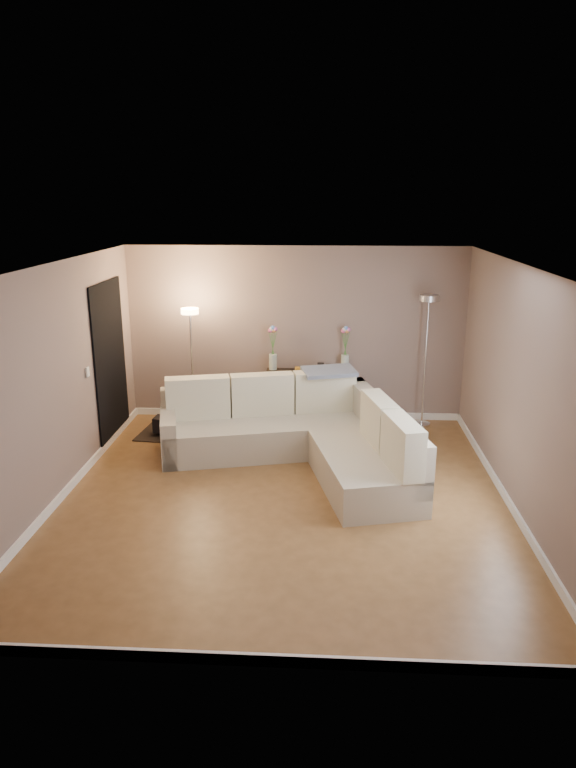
# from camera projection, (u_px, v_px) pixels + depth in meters

# --- Properties ---
(floor) EXTENTS (5.00, 5.50, 0.01)m
(floor) POSITION_uv_depth(u_px,v_px,m) (284.00, 497.00, 7.28)
(floor) COLOR brown
(floor) RESTS_ON ground
(ceiling) EXTENTS (5.00, 5.50, 0.01)m
(ceiling) POSITION_uv_depth(u_px,v_px,m) (283.00, 265.00, 6.55)
(ceiling) COLOR white
(ceiling) RESTS_ON ground
(wall_back) EXTENTS (5.00, 0.02, 2.60)m
(wall_back) POSITION_uv_depth(u_px,v_px,m) (296.00, 334.00, 9.56)
(wall_back) COLOR gray
(wall_back) RESTS_ON ground
(wall_front) EXTENTS (5.00, 0.02, 2.60)m
(wall_front) POSITION_uv_depth(u_px,v_px,m) (257.00, 505.00, 4.27)
(wall_front) COLOR gray
(wall_front) RESTS_ON ground
(wall_left) EXTENTS (0.02, 5.50, 2.60)m
(wall_left) POSITION_uv_depth(u_px,v_px,m) (57.00, 383.00, 7.06)
(wall_left) COLOR gray
(wall_left) RESTS_ON ground
(wall_right) EXTENTS (0.02, 5.50, 2.60)m
(wall_right) POSITION_uv_depth(u_px,v_px,m) (520.00, 391.00, 6.78)
(wall_right) COLOR gray
(wall_right) RESTS_ON ground
(baseboard_back) EXTENTS (5.00, 0.03, 0.10)m
(baseboard_back) POSITION_uv_depth(u_px,v_px,m) (295.00, 414.00, 9.89)
(baseboard_back) COLOR white
(baseboard_back) RESTS_ON ground
(baseboard_front) EXTENTS (5.00, 0.03, 0.10)m
(baseboard_front) POSITION_uv_depth(u_px,v_px,m) (260.00, 660.00, 4.65)
(baseboard_front) COLOR white
(baseboard_front) RESTS_ON ground
(baseboard_left) EXTENTS (0.03, 5.50, 0.10)m
(baseboard_left) POSITION_uv_depth(u_px,v_px,m) (70.00, 487.00, 7.41)
(baseboard_left) COLOR white
(baseboard_left) RESTS_ON ground
(baseboard_right) EXTENTS (0.03, 5.50, 0.10)m
(baseboard_right) POSITION_uv_depth(u_px,v_px,m) (506.00, 498.00, 7.13)
(baseboard_right) COLOR white
(baseboard_right) RESTS_ON ground
(doorway) EXTENTS (0.02, 1.20, 2.20)m
(doorway) POSITION_uv_depth(u_px,v_px,m) (110.00, 362.00, 8.74)
(doorway) COLOR black
(doorway) RESTS_ON ground
(switch_plate) EXTENTS (0.02, 0.08, 0.12)m
(switch_plate) POSITION_uv_depth(u_px,v_px,m) (88.00, 372.00, 7.90)
(switch_plate) COLOR white
(switch_plate) RESTS_ON ground
(sectional_sofa) EXTENTS (3.36, 2.85, 0.99)m
(sectional_sofa) POSITION_uv_depth(u_px,v_px,m) (302.00, 434.00, 8.18)
(sectional_sofa) COLOR #BEB29A
(sectional_sofa) RESTS_ON floor
(throw_blanket) EXTENTS (0.80, 0.60, 0.09)m
(throw_blanket) POSITION_uv_depth(u_px,v_px,m) (329.00, 371.00, 8.73)
(throw_blanket) COLOR slate
(throw_blanket) RESTS_ON sectional_sofa
(console_table) EXTENTS (1.27, 0.37, 0.78)m
(console_table) POSITION_uv_depth(u_px,v_px,m) (304.00, 392.00, 9.67)
(console_table) COLOR black
(console_table) RESTS_ON floor
(leaning_mirror) EXTENTS (0.90, 0.07, 0.70)m
(leaning_mirror) POSITION_uv_depth(u_px,v_px,m) (309.00, 344.00, 9.62)
(leaning_mirror) COLOR black
(leaning_mirror) RESTS_ON console_table
(table_decor) EXTENTS (0.54, 0.12, 0.13)m
(table_decor) POSITION_uv_depth(u_px,v_px,m) (309.00, 368.00, 9.53)
(table_decor) COLOR orange
(table_decor) RESTS_ON console_table
(flower_vase_left) EXTENTS (0.15, 0.12, 0.67)m
(flower_vase_left) POSITION_uv_depth(u_px,v_px,m) (273.00, 351.00, 9.51)
(flower_vase_left) COLOR silver
(flower_vase_left) RESTS_ON console_table
(flower_vase_right) EXTENTS (0.15, 0.12, 0.67)m
(flower_vase_right) POSITION_uv_depth(u_px,v_px,m) (345.00, 352.00, 9.47)
(flower_vase_right) COLOR silver
(flower_vase_right) RESTS_ON console_table
(floor_lamp_lit) EXTENTS (0.27, 0.27, 1.76)m
(floor_lamp_lit) POSITION_uv_depth(u_px,v_px,m) (191.00, 344.00, 9.19)
(floor_lamp_lit) COLOR silver
(floor_lamp_lit) RESTS_ON floor
(floor_lamp_unlit) EXTENTS (0.30, 0.30, 1.94)m
(floor_lamp_unlit) POSITION_uv_depth(u_px,v_px,m) (427.00, 335.00, 9.17)
(floor_lamp_unlit) COLOR silver
(floor_lamp_unlit) RESTS_ON floor
(charcoal_rug) EXTENTS (1.23, 0.98, 0.02)m
(charcoal_rug) POSITION_uv_depth(u_px,v_px,m) (181.00, 432.00, 9.24)
(charcoal_rug) COLOR black
(charcoal_rug) RESTS_ON floor
(black_bag) EXTENTS (0.35, 0.26, 0.21)m
(black_bag) POSITION_uv_depth(u_px,v_px,m) (166.00, 424.00, 9.13)
(black_bag) COLOR black
(black_bag) RESTS_ON charcoal_rug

